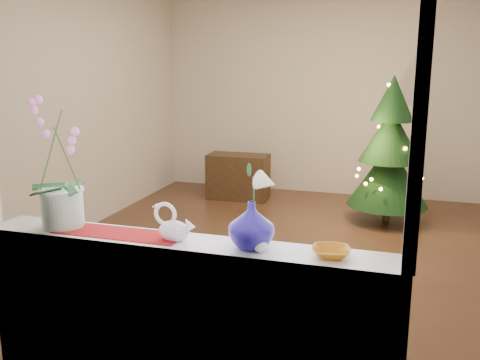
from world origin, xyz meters
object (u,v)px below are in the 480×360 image
object	(u,v)px
blue_vase	(251,221)
amber_dish	(331,253)
paperweight	(260,245)
xmas_tree	(390,150)
swan	(174,223)
side_table	(238,177)
orchid_pot	(59,163)

from	to	relation	value
blue_vase	amber_dish	world-z (taller)	blue_vase
blue_vase	paperweight	bearing A→B (deg)	-41.37
paperweight	xmas_tree	xyz separation A→B (m)	(0.48, 3.79, -0.13)
blue_vase	paperweight	size ratio (longest dim) A/B	3.76
swan	side_table	xyz separation A→B (m)	(-0.99, 4.22, -0.72)
orchid_pot	swan	world-z (taller)	orchid_pot
paperweight	side_table	world-z (taller)	paperweight
swan	blue_vase	size ratio (longest dim) A/B	0.83
amber_dish	side_table	bearing A→B (deg)	112.86
blue_vase	amber_dish	size ratio (longest dim) A/B	1.75
amber_dish	orchid_pot	bearing A→B (deg)	179.20
blue_vase	side_table	size ratio (longest dim) A/B	0.34
orchid_pot	swan	xyz separation A→B (m)	(0.67, -0.03, -0.26)
orchid_pot	side_table	xyz separation A→B (m)	(-0.31, 4.19, -0.98)
swan	xmas_tree	xyz separation A→B (m)	(0.93, 3.76, -0.19)
swan	side_table	distance (m)	4.39
xmas_tree	side_table	xyz separation A→B (m)	(-1.92, 0.46, -0.53)
swan	blue_vase	distance (m)	0.40
blue_vase	orchid_pot	bearing A→B (deg)	179.31
xmas_tree	paperweight	bearing A→B (deg)	-97.16
paperweight	side_table	xyz separation A→B (m)	(-1.44, 4.25, -0.66)
orchid_pot	side_table	size ratio (longest dim) A/B	0.90
xmas_tree	blue_vase	bearing A→B (deg)	-98.10
swan	amber_dish	distance (m)	0.79
blue_vase	side_table	world-z (taller)	blue_vase
paperweight	xmas_tree	bearing A→B (deg)	82.84
blue_vase	side_table	bearing A→B (deg)	108.28
paperweight	side_table	distance (m)	4.54
side_table	amber_dish	bearing A→B (deg)	-68.93
paperweight	blue_vase	bearing A→B (deg)	138.63
paperweight	swan	bearing A→B (deg)	176.01
blue_vase	xmas_tree	size ratio (longest dim) A/B	0.16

